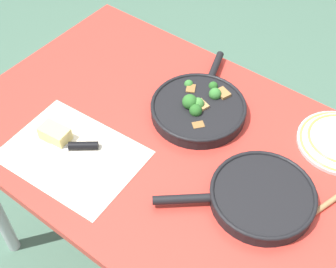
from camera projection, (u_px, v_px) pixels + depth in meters
The scene contains 8 objects.
ground_plane at pixel (168, 259), 1.96m from camera, with size 14.00×14.00×0.00m, color #476B56.
dining_table_red at pixel (168, 158), 1.45m from camera, with size 1.24×0.82×0.77m.
skillet_broccoli at pixel (199, 107), 1.43m from camera, with size 0.29×0.41×0.08m.
skillet_eggs at pixel (261, 196), 1.22m from camera, with size 0.37×0.34×0.04m.
wooden_spoon at pixel (321, 208), 1.21m from camera, with size 0.13×0.33×0.02m.
parchment_sheet at pixel (73, 155), 1.34m from camera, with size 0.40×0.30×0.00m.
grater_knife at pixel (70, 146), 1.35m from camera, with size 0.20×0.16×0.02m.
cheese_block at pixel (55, 134), 1.36m from camera, with size 0.09×0.06×0.04m.
Camera 1 is at (0.55, -0.72, 1.82)m, focal length 50.00 mm.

